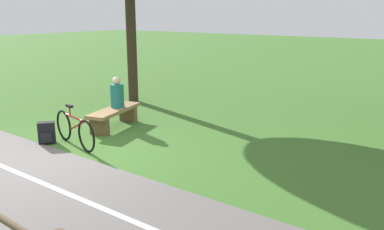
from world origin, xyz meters
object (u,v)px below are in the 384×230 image
object	(u,v)px
bench	(114,115)
backpack	(47,133)
person_seated	(117,94)
bicycle	(74,129)

from	to	relation	value
bench	backpack	world-z (taller)	backpack
person_seated	bicycle	size ratio (longest dim) A/B	0.45
bench	person_seated	size ratio (longest dim) A/B	2.34
bench	backpack	size ratio (longest dim) A/B	3.73
person_seated	backpack	xyz separation A→B (m)	(1.83, -0.21, -0.55)
person_seated	bicycle	bearing A→B (deg)	-0.48
backpack	bench	bearing A→B (deg)	171.50
person_seated	backpack	bearing A→B (deg)	-20.68
bench	person_seated	xyz separation A→B (m)	(-0.15, -0.04, 0.46)
bench	backpack	bearing A→B (deg)	-22.53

